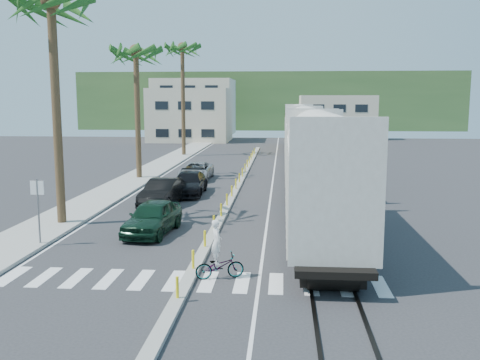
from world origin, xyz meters
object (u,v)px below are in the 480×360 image
object	(u,v)px
car_second	(163,192)
cyclist	(219,260)
car_lead	(153,217)
street_sign	(38,202)

from	to	relation	value
car_second	cyclist	world-z (taller)	cyclist
car_lead	street_sign	bearing A→B (deg)	-143.58
street_sign	cyclist	xyz separation A→B (m)	(8.34, -3.62, -1.30)
car_second	cyclist	xyz separation A→B (m)	(5.02, -13.08, -0.13)
street_sign	car_lead	xyz separation A→B (m)	(4.40, 2.60, -1.17)
cyclist	car_lead	bearing A→B (deg)	14.36
cyclist	car_second	bearing A→B (deg)	2.95
street_sign	car_lead	distance (m)	5.24
car_lead	car_second	size ratio (longest dim) A/B	0.97
car_lead	cyclist	bearing A→B (deg)	-51.77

